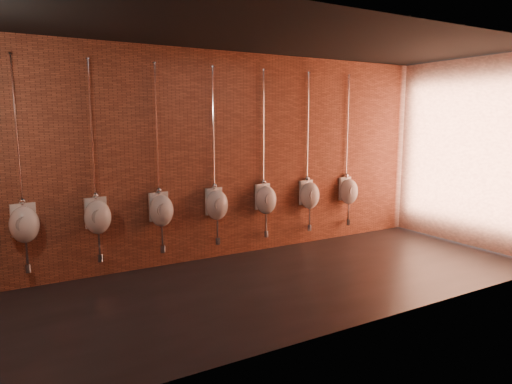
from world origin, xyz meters
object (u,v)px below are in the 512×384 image
urinal_0 (24,223)px  urinal_6 (348,191)px  urinal_1 (98,216)px  urinal_2 (161,209)px  urinal_5 (309,194)px  urinal_3 (217,204)px  urinal_4 (266,199)px

urinal_0 → urinal_6: same height
urinal_1 → urinal_6: bearing=0.0°
urinal_2 → urinal_5: (2.66, 0.00, 0.00)m
urinal_5 → urinal_6: 0.89m
urinal_0 → urinal_6: bearing=0.0°
urinal_1 → urinal_5: bearing=0.0°
urinal_3 → urinal_4: size_ratio=1.00×
urinal_3 → urinal_0: bearing=180.0°
urinal_3 → urinal_6: (2.66, 0.00, 0.00)m
urinal_1 → urinal_4: 2.66m
urinal_1 → urinal_6: same height
urinal_0 → urinal_5: 4.43m
urinal_0 → urinal_4: bearing=0.0°
urinal_4 → urinal_5: bearing=0.0°
urinal_3 → urinal_4: same height
urinal_0 → urinal_6: size_ratio=1.00×
urinal_5 → urinal_0: bearing=180.0°
urinal_3 → urinal_4: (0.89, 0.00, 0.00)m
urinal_0 → urinal_1: same height
urinal_3 → urinal_2: bearing=180.0°
urinal_4 → urinal_6: 1.77m
urinal_5 → urinal_1: bearing=180.0°
urinal_2 → urinal_3: (0.89, 0.00, 0.00)m
urinal_2 → urinal_4: size_ratio=1.00×
urinal_0 → urinal_4: size_ratio=1.00×
urinal_1 → urinal_6: size_ratio=1.00×
urinal_2 → urinal_5: size_ratio=1.00×
urinal_0 → urinal_3: 2.66m
urinal_3 → urinal_4: bearing=0.0°
urinal_1 → urinal_4: size_ratio=1.00×
urinal_4 → urinal_2: bearing=180.0°
urinal_0 → urinal_2: same height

